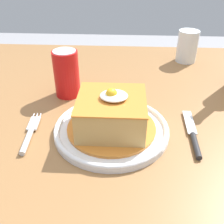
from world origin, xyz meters
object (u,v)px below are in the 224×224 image
object	(u,v)px
soda_can	(66,74)
drinking_glass	(187,48)
knife	(194,138)
main_plate	(111,129)
fork	(29,135)

from	to	relation	value
soda_can	drinking_glass	xyz separation A→B (m)	(0.36, 0.25, -0.02)
knife	soda_can	distance (m)	0.36
main_plate	fork	size ratio (longest dim) A/B	1.76
fork	drinking_glass	bearing A→B (deg)	47.61
soda_can	drinking_glass	size ratio (longest dim) A/B	1.18
main_plate	knife	xyz separation A→B (m)	(0.17, -0.02, -0.00)
knife	drinking_glass	distance (m)	0.44
knife	main_plate	bearing A→B (deg)	173.68
fork	drinking_glass	size ratio (longest dim) A/B	1.35
main_plate	soda_can	size ratio (longest dim) A/B	2.01
fork	drinking_glass	distance (m)	0.60
main_plate	fork	distance (m)	0.18
fork	knife	size ratio (longest dim) A/B	0.86
knife	soda_can	size ratio (longest dim) A/B	1.33
fork	main_plate	bearing A→B (deg)	9.17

